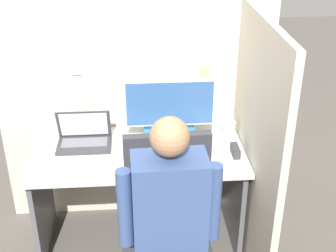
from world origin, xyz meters
TOP-DOWN VIEW (x-y plane):
  - cubicle_panel_back at (-0.00, 0.68)m, footprint 1.82×0.05m
  - cubicle_panel_right at (0.69, 0.26)m, footprint 0.04×1.28m
  - desk at (0.00, 0.33)m, footprint 1.32×0.65m
  - paper_box at (0.21, 0.45)m, footprint 0.33×0.26m
  - monitor at (0.21, 0.45)m, footprint 0.56×0.24m
  - laptop at (-0.33, 0.42)m, footprint 0.34×0.22m
  - mouse at (-0.04, 0.21)m, footprint 0.06×0.04m
  - stapler at (0.59, 0.23)m, footprint 0.04×0.12m
  - carrot_toy at (-0.04, 0.07)m, footprint 0.04×0.13m
  - office_chair at (0.14, -0.34)m, footprint 0.52×0.56m
  - person at (0.14, -0.50)m, footprint 0.48×0.40m
  - coffee_mug at (0.60, 0.47)m, footprint 0.08×0.08m

SIDE VIEW (x-z plane):
  - desk at x=0.00m, z-range 0.17..0.87m
  - office_chair at x=0.14m, z-range 0.02..1.11m
  - mouse at x=-0.04m, z-range 0.70..0.73m
  - carrot_toy at x=-0.04m, z-range 0.70..0.74m
  - stapler at x=0.59m, z-range 0.70..0.76m
  - paper_box at x=0.21m, z-range 0.70..0.76m
  - laptop at x=-0.33m, z-range 0.63..0.86m
  - coffee_mug at x=0.60m, z-range 0.70..0.81m
  - person at x=0.14m, z-range 0.11..1.42m
  - cubicle_panel_right at x=0.69m, z-range 0.00..1.56m
  - cubicle_panel_back at x=0.00m, z-range 0.00..1.56m
  - monitor at x=0.21m, z-range 0.76..1.11m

